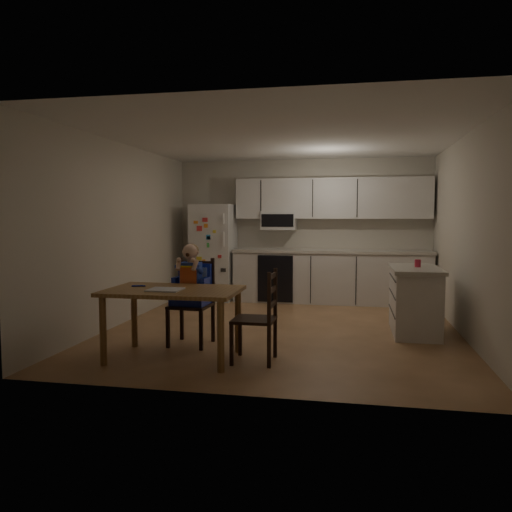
{
  "coord_description": "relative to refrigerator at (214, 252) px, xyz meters",
  "views": [
    {
      "loc": [
        0.89,
        -6.45,
        1.49
      ],
      "look_at": [
        -0.17,
        -0.96,
        1.05
      ],
      "focal_mm": 35.0,
      "sensor_mm": 36.0,
      "label": 1
    }
  ],
  "objects": [
    {
      "name": "kitchen_island",
      "position": [
        3.23,
        -2.04,
        -0.42
      ],
      "size": [
        0.6,
        1.15,
        0.85
      ],
      "color": "silver",
      "rests_on": "ground"
    },
    {
      "name": "napkin",
      "position": [
        0.56,
        -3.81,
        -0.11
      ],
      "size": [
        0.34,
        0.29,
        0.01
      ],
      "primitive_type": "cube",
      "color": "silver",
      "rests_on": "dining_table"
    },
    {
      "name": "chair_booster",
      "position": [
        0.62,
        -3.09,
        -0.14
      ],
      "size": [
        0.47,
        0.47,
        1.18
      ],
      "rotation": [
        0.0,
        0.0,
        -0.06
      ],
      "color": "black",
      "rests_on": "ground"
    },
    {
      "name": "dining_table",
      "position": [
        0.61,
        -3.71,
        -0.21
      ],
      "size": [
        1.37,
        0.88,
        0.74
      ],
      "color": "brown",
      "rests_on": "ground"
    },
    {
      "name": "refrigerator",
      "position": [
        0.0,
        0.0,
        0.0
      ],
      "size": [
        0.72,
        0.7,
        1.7
      ],
      "primitive_type": "cube",
      "color": "silver",
      "rests_on": "ground"
    },
    {
      "name": "chair_side",
      "position": [
        1.56,
        -3.66,
        -0.31
      ],
      "size": [
        0.42,
        0.42,
        0.95
      ],
      "rotation": [
        0.0,
        0.0,
        -1.58
      ],
      "color": "black",
      "rests_on": "ground"
    },
    {
      "name": "room",
      "position": [
        1.55,
        -1.67,
        0.4
      ],
      "size": [
        4.52,
        5.01,
        2.51
      ],
      "color": "olive",
      "rests_on": "ground"
    },
    {
      "name": "toddler_spoon",
      "position": [
        0.17,
        -3.61,
        -0.11
      ],
      "size": [
        0.12,
        0.06,
        0.02
      ],
      "primitive_type": "cylinder",
      "rotation": [
        0.0,
        1.57,
        0.35
      ],
      "color": "#1629AB",
      "rests_on": "dining_table"
    },
    {
      "name": "kitchen_run",
      "position": [
        2.05,
        0.09,
        0.03
      ],
      "size": [
        3.37,
        0.62,
        2.15
      ],
      "color": "silver",
      "rests_on": "ground"
    },
    {
      "name": "red_cup",
      "position": [
        3.26,
        -2.0,
        0.04
      ],
      "size": [
        0.08,
        0.08,
        0.1
      ],
      "primitive_type": "cylinder",
      "color": "#CD2640",
      "rests_on": "kitchen_island"
    }
  ]
}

